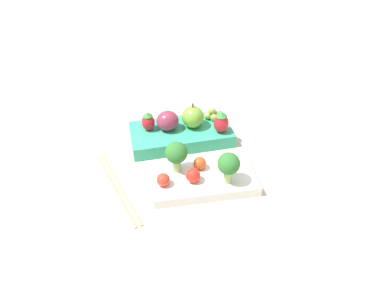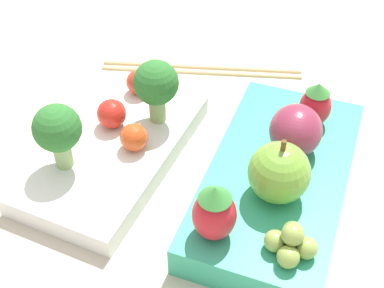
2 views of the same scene
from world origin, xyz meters
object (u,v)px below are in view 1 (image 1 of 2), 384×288
cherry_tomato_0 (202,163)px  bento_box_savoury (203,179)px  cherry_tomato_2 (163,180)px  broccoli_floret_1 (229,165)px  plum (168,121)px  grape_cluster (212,114)px  bento_box_fruit (183,134)px  cherry_tomato_1 (193,175)px  apple (193,117)px  strawberry_1 (148,121)px  broccoli_floret_0 (176,154)px  strawberry_0 (221,122)px  chopsticks_pair (117,186)px

cherry_tomato_0 → bento_box_savoury: bearing=76.6°
bento_box_savoury → cherry_tomato_2: size_ratio=8.47×
broccoli_floret_1 → cherry_tomato_0: broccoli_floret_1 is taller
plum → grape_cluster: size_ratio=1.25×
bento_box_fruit → cherry_tomato_1: cherry_tomato_1 is taller
bento_box_savoury → grape_cluster: bearing=-115.5°
apple → strawberry_1: 0.09m
bento_box_fruit → broccoli_floret_1: 0.18m
bento_box_fruit → cherry_tomato_0: bearing=89.9°
broccoli_floret_0 → cherry_tomato_0: size_ratio=2.53×
plum → grape_cluster: bearing=-173.1°
bento_box_savoury → broccoli_floret_0: bearing=-34.2°
cherry_tomato_0 → plum: plum is taller
cherry_tomato_1 → strawberry_0: (-0.10, -0.12, 0.02)m
cherry_tomato_1 → apple: size_ratio=0.48×
cherry_tomato_0 → cherry_tomato_1: size_ratio=0.91×
broccoli_floret_1 → grape_cluster: (-0.04, -0.19, -0.02)m
strawberry_0 → strawberry_1: 0.15m
bento_box_fruit → broccoli_floret_1: bearing=100.0°
broccoli_floret_0 → cherry_tomato_1: 0.05m
grape_cluster → cherry_tomato_2: bearing=47.7°
broccoli_floret_1 → apple: (0.01, -0.17, -0.01)m
bento_box_fruit → grape_cluster: bearing=-165.1°
apple → strawberry_0: size_ratio=1.15×
apple → chopsticks_pair: bearing=31.0°
bento_box_savoury → cherry_tomato_1: 0.03m
strawberry_0 → strawberry_1: size_ratio=1.14×
broccoli_floret_0 → cherry_tomato_0: 0.05m
apple → plum: apple is taller
cherry_tomato_2 → strawberry_1: strawberry_1 is taller
bento_box_savoury → strawberry_0: (-0.08, -0.11, 0.04)m
bento_box_fruit → cherry_tomato_1: size_ratio=8.29×
strawberry_0 → plum: size_ratio=1.03×
broccoli_floret_1 → chopsticks_pair: (0.18, -0.07, -0.05)m
cherry_tomato_1 → grape_cluster: (-0.10, -0.17, 0.01)m
bento_box_fruit → chopsticks_pair: size_ratio=1.03×
strawberry_1 → grape_cluster: bearing=-179.6°
broccoli_floret_0 → strawberry_0: 0.14m
bento_box_savoury → strawberry_0: strawberry_0 is taller
cherry_tomato_0 → cherry_tomato_1: 0.04m
cherry_tomato_2 → grape_cluster: 0.22m
broccoli_floret_0 → cherry_tomato_1: bearing=117.8°
cherry_tomato_1 → cherry_tomato_2: bearing=-6.7°
apple → grape_cluster: (-0.05, -0.02, -0.01)m
cherry_tomato_1 → broccoli_floret_1: bearing=161.3°
bento_box_savoury → broccoli_floret_1: 0.06m
broccoli_floret_0 → bento_box_savoury: bearing=145.8°
apple → plum: 0.05m
strawberry_0 → grape_cluster: bearing=-90.9°
cherry_tomato_0 → chopsticks_pair: 0.16m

